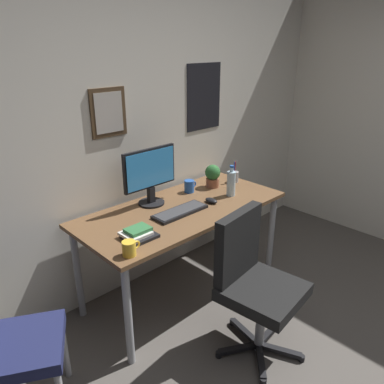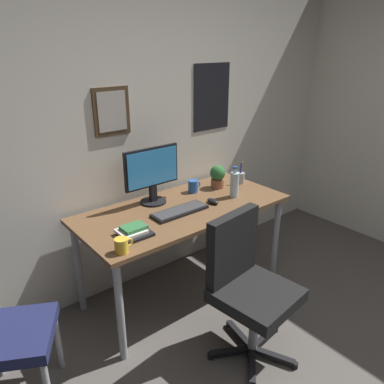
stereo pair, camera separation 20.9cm
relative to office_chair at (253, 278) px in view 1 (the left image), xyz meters
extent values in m
cube|color=silver|center=(0.05, 1.19, 0.77)|extent=(4.40, 0.08, 2.60)
cube|color=#4C3823|center=(-0.25, 1.14, 0.92)|extent=(0.28, 0.02, 0.34)
cube|color=beige|center=(-0.25, 1.13, 0.92)|extent=(0.22, 0.00, 0.28)
cube|color=black|center=(0.71, 1.14, 0.94)|extent=(0.40, 0.01, 0.56)
cube|color=brown|center=(0.08, 0.73, 0.21)|extent=(1.61, 0.75, 0.03)
cylinder|color=#9EA0A5|center=(-0.67, 0.42, -0.16)|extent=(0.05, 0.05, 0.73)
cylinder|color=#9EA0A5|center=(0.82, 0.42, -0.16)|extent=(0.05, 0.05, 0.73)
cylinder|color=#9EA0A5|center=(-0.67, 1.05, -0.16)|extent=(0.05, 0.05, 0.73)
cylinder|color=#9EA0A5|center=(0.82, 1.05, -0.16)|extent=(0.05, 0.05, 0.73)
cube|color=black|center=(0.01, -0.08, -0.07)|extent=(0.51, 0.51, 0.08)
cube|color=black|center=(-0.01, 0.12, 0.20)|extent=(0.43, 0.12, 0.45)
cylinder|color=#9EA0A5|center=(0.01, -0.08, -0.32)|extent=(0.07, 0.07, 0.42)
cube|color=black|center=(0.15, -0.06, -0.49)|extent=(0.28, 0.07, 0.03)
cylinder|color=black|center=(0.29, -0.05, -0.51)|extent=(0.04, 0.04, 0.04)
cube|color=black|center=(0.04, 0.06, -0.49)|extent=(0.09, 0.28, 0.03)
cylinder|color=black|center=(0.06, 0.20, -0.51)|extent=(0.04, 0.04, 0.04)
cube|color=black|center=(-0.11, -0.01, -0.49)|extent=(0.26, 0.17, 0.03)
cylinder|color=black|center=(-0.23, 0.06, -0.51)|extent=(0.04, 0.04, 0.04)
cube|color=black|center=(-0.09, -0.17, -0.49)|extent=(0.23, 0.22, 0.03)
cylinder|color=black|center=(-0.20, -0.27, -0.51)|extent=(0.04, 0.04, 0.04)
cube|color=black|center=(0.07, -0.21, -0.49)|extent=(0.15, 0.27, 0.03)
cylinder|color=black|center=(0.13, -0.33, -0.51)|extent=(0.04, 0.04, 0.04)
cube|color=#1E234C|center=(-1.25, 0.53, -0.09)|extent=(0.57, 0.57, 0.07)
cylinder|color=#9EA0A5|center=(-1.01, 0.60, -0.33)|extent=(0.05, 0.05, 0.41)
cylinder|color=black|center=(-0.05, 0.95, 0.24)|extent=(0.20, 0.20, 0.01)
cube|color=black|center=(-0.05, 0.95, 0.30)|extent=(0.05, 0.04, 0.12)
cube|color=black|center=(-0.05, 0.95, 0.51)|extent=(0.46, 0.02, 0.30)
cube|color=#338CD8|center=(-0.05, 0.93, 0.51)|extent=(0.43, 0.00, 0.27)
cube|color=black|center=(-0.01, 0.67, 0.24)|extent=(0.43, 0.15, 0.02)
cube|color=#38383A|center=(-0.01, 0.67, 0.25)|extent=(0.41, 0.13, 0.00)
ellipsoid|color=black|center=(0.29, 0.64, 0.25)|extent=(0.06, 0.11, 0.04)
cylinder|color=silver|center=(0.51, 0.64, 0.33)|extent=(0.07, 0.07, 0.20)
cylinder|color=silver|center=(0.51, 0.64, 0.45)|extent=(0.03, 0.03, 0.04)
cylinder|color=#2659B2|center=(0.51, 0.64, 0.47)|extent=(0.03, 0.03, 0.02)
cylinder|color=yellow|center=(-0.61, 0.44, 0.27)|extent=(0.08, 0.08, 0.09)
torus|color=yellow|center=(-0.56, 0.44, 0.28)|extent=(0.05, 0.01, 0.05)
cylinder|color=#2659B2|center=(0.32, 0.92, 0.28)|extent=(0.08, 0.08, 0.10)
torus|color=#2659B2|center=(0.37, 0.92, 0.29)|extent=(0.05, 0.01, 0.05)
cylinder|color=brown|center=(0.55, 0.87, 0.27)|extent=(0.11, 0.11, 0.07)
sphere|color=#2D6B33|center=(0.55, 0.87, 0.36)|extent=(0.13, 0.13, 0.13)
ellipsoid|color=#287A38|center=(0.52, 0.90, 0.36)|extent=(0.07, 0.08, 0.02)
ellipsoid|color=#287A38|center=(0.58, 0.90, 0.38)|extent=(0.07, 0.08, 0.02)
ellipsoid|color=#287A38|center=(0.52, 0.84, 0.37)|extent=(0.08, 0.07, 0.02)
cylinder|color=#9EA0A5|center=(0.78, 0.82, 0.28)|extent=(0.07, 0.07, 0.09)
cylinder|color=#263FBF|center=(0.76, 0.82, 0.35)|extent=(0.01, 0.01, 0.13)
cylinder|color=red|center=(0.77, 0.81, 0.35)|extent=(0.01, 0.01, 0.13)
cylinder|color=black|center=(0.77, 0.82, 0.35)|extent=(0.01, 0.01, 0.13)
cylinder|color=#9EA0A5|center=(0.79, 0.82, 0.36)|extent=(0.01, 0.03, 0.14)
cylinder|color=#9EA0A5|center=(0.77, 0.82, 0.36)|extent=(0.01, 0.02, 0.14)
cube|color=black|center=(-0.44, 0.57, 0.24)|extent=(0.20, 0.17, 0.02)
cube|color=silver|center=(-0.46, 0.59, 0.26)|extent=(0.17, 0.16, 0.02)
cube|color=#33723F|center=(-0.44, 0.59, 0.28)|extent=(0.15, 0.12, 0.02)
camera|label=1|loc=(-1.66, -1.17, 1.38)|focal=35.10mm
camera|label=2|loc=(-1.50, -1.31, 1.38)|focal=35.10mm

